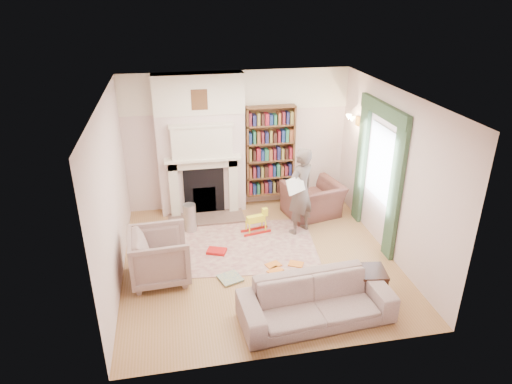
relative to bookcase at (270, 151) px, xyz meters
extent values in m
plane|color=olive|center=(-0.65, -2.12, -1.18)|extent=(4.50, 4.50, 0.00)
plane|color=white|center=(-0.65, -2.12, 1.62)|extent=(4.50, 4.50, 0.00)
plane|color=beige|center=(-0.65, 0.13, 0.22)|extent=(4.50, 0.00, 4.50)
plane|color=beige|center=(-0.65, -4.37, 0.22)|extent=(4.50, 0.00, 4.50)
plane|color=beige|center=(-2.90, -2.12, 0.22)|extent=(0.00, 4.50, 4.50)
plane|color=beige|center=(1.60, -2.12, 0.22)|extent=(0.00, 4.50, 4.50)
cube|color=beige|center=(-1.40, -0.04, 0.22)|extent=(1.70, 0.35, 2.80)
cube|color=silver|center=(-1.40, -0.33, 0.04)|extent=(1.47, 0.24, 0.05)
cube|color=black|center=(-1.40, -0.24, -0.68)|extent=(0.80, 0.06, 0.96)
cube|color=silver|center=(-1.40, -0.31, 0.38)|extent=(1.15, 0.18, 0.62)
cube|color=brown|center=(0.00, 0.00, 0.00)|extent=(1.00, 0.24, 1.85)
cube|color=silver|center=(1.58, -1.72, 0.27)|extent=(0.02, 0.90, 1.30)
cube|color=#2D462F|center=(1.55, -2.42, 0.02)|extent=(0.07, 0.32, 2.40)
cube|color=#2D462F|center=(1.55, -1.02, 0.02)|extent=(0.07, 0.32, 2.40)
cube|color=#2D462F|center=(1.54, -1.72, 1.20)|extent=(0.09, 1.70, 0.24)
cube|color=beige|center=(-0.77, -1.66, -1.17)|extent=(2.58, 2.09, 0.01)
imported|color=#4B2F28|center=(0.73, -0.71, -0.83)|extent=(1.24, 1.14, 0.69)
imported|color=#9F9783|center=(-2.27, -2.37, -0.76)|extent=(0.96, 0.94, 0.83)
imported|color=#BDAE9C|center=(-0.17, -3.77, -0.87)|extent=(2.16, 0.98, 0.61)
imported|color=#554A44|center=(0.28, -1.31, -0.34)|extent=(0.73, 0.66, 1.67)
cube|color=white|center=(0.13, -1.51, -0.12)|extent=(0.41, 0.31, 0.27)
cylinder|color=#B1B2B9|center=(-1.74, -0.90, -0.90)|extent=(0.29, 0.29, 0.55)
cube|color=#EED254|center=(-1.21, -2.62, -1.15)|extent=(0.43, 0.43, 0.03)
cube|color=red|center=(-1.33, -1.79, -1.14)|extent=(0.38, 0.32, 0.05)
cube|color=red|center=(-0.46, -2.54, -1.16)|extent=(0.30, 0.29, 0.02)
cube|color=red|center=(-0.45, -2.37, -1.16)|extent=(0.29, 0.25, 0.02)
cube|color=red|center=(-0.07, -2.41, -1.16)|extent=(0.30, 0.27, 0.02)
camera|label=1|loc=(-1.94, -8.61, 3.10)|focal=32.00mm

